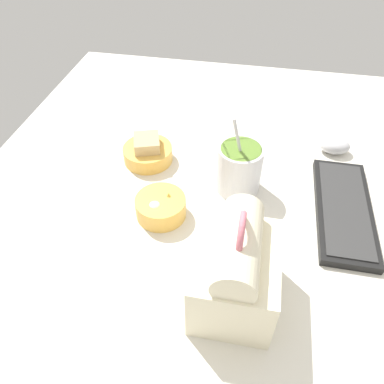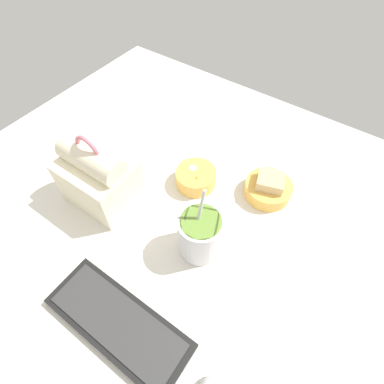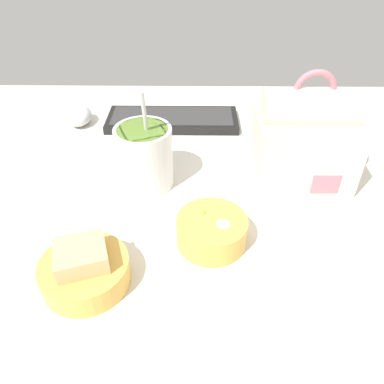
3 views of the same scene
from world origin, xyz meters
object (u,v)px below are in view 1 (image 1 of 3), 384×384
(lunch_bag, at_px, (236,270))
(bento_bowl_snacks, at_px, (161,206))
(computer_mouse, at_px, (335,146))
(bento_bowl_sandwich, at_px, (148,152))
(keyboard, at_px, (344,209))
(soup_cup, at_px, (239,168))

(lunch_bag, height_order, bento_bowl_snacks, lunch_bag)
(computer_mouse, bearing_deg, bento_bowl_sandwich, -75.11)
(keyboard, relative_size, bento_bowl_snacks, 2.83)
(lunch_bag, bearing_deg, keyboard, 139.36)
(keyboard, distance_m, lunch_bag, 0.34)
(soup_cup, bearing_deg, bento_bowl_snacks, -52.64)
(bento_bowl_snacks, distance_m, computer_mouse, 0.49)
(bento_bowl_sandwich, relative_size, computer_mouse, 1.60)
(bento_bowl_sandwich, xyz_separation_m, bento_bowl_snacks, (0.18, 0.08, -0.00))
(lunch_bag, relative_size, bento_bowl_sandwich, 1.72)
(computer_mouse, bearing_deg, bento_bowl_snacks, -52.10)
(soup_cup, distance_m, bento_bowl_sandwich, 0.24)
(bento_bowl_sandwich, distance_m, computer_mouse, 0.48)
(bento_bowl_sandwich, relative_size, bento_bowl_snacks, 1.13)
(bento_bowl_sandwich, bearing_deg, bento_bowl_snacks, 24.31)
(soup_cup, bearing_deg, lunch_bag, 4.24)
(keyboard, relative_size, soup_cup, 1.61)
(computer_mouse, bearing_deg, lunch_bag, -24.16)
(soup_cup, relative_size, bento_bowl_sandwich, 1.56)
(bento_bowl_snacks, bearing_deg, lunch_bag, 45.58)
(soup_cup, bearing_deg, keyboard, 81.33)
(lunch_bag, distance_m, bento_bowl_snacks, 0.25)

